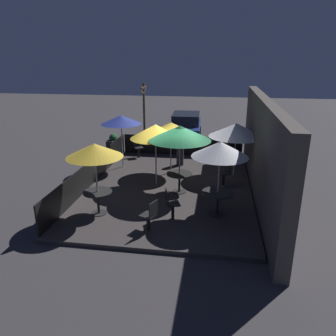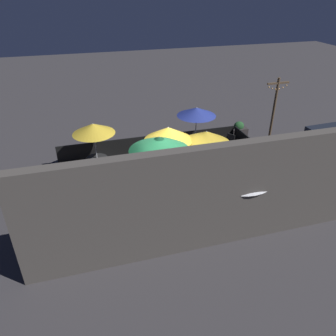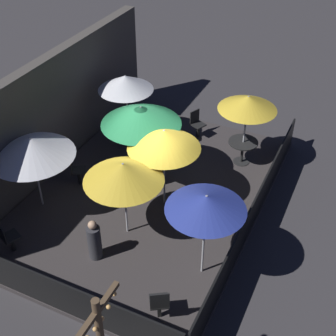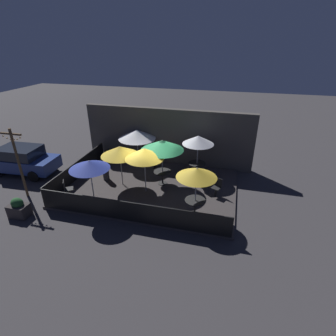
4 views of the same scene
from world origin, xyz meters
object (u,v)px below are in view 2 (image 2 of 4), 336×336
object	(u,v)px
dining_table_1	(160,182)
patron_0	(231,168)
patio_umbrella_3	(206,137)
planter_box	(238,131)
dining_table_0	(97,161)
patio_chair_1	(274,191)
patio_chair_3	(81,189)
dining_table_2	(123,210)
patio_umbrella_6	(197,112)
patio_umbrella_1	(159,144)
patio_umbrella_5	(239,170)
light_post	(274,110)
patio_chair_4	(199,204)
patio_chair_2	(229,143)
patio_umbrella_2	(120,171)
parked_car_0	(333,146)
patio_umbrella_4	(168,134)
patio_umbrella_0	(93,129)
patio_chair_0	(103,192)

from	to	relation	value
dining_table_1	patron_0	xyz separation A→B (m)	(-3.12, -0.34, -0.06)
patio_umbrella_3	planter_box	distance (m)	5.19
patio_umbrella_3	dining_table_0	bearing A→B (deg)	-22.33
patio_chair_1	patio_chair_3	distance (m)	7.09
dining_table_1	dining_table_2	size ratio (longest dim) A/B	0.95
patio_umbrella_3	dining_table_0	xyz separation A→B (m)	(4.15, -1.70, -1.32)
patio_umbrella_6	patio_chair_3	bearing A→B (deg)	23.73
patio_umbrella_1	patio_umbrella_6	distance (m)	3.76
patio_umbrella_3	dining_table_2	world-z (taller)	patio_umbrella_3
dining_table_0	patio_chair_3	world-z (taller)	patio_chair_3
patio_umbrella_5	light_post	bearing A→B (deg)	-131.56
patio_chair_4	dining_table_1	bearing A→B (deg)	-0.00
patio_chair_2	light_post	world-z (taller)	light_post
planter_box	patio_chair_3	bearing A→B (deg)	24.13
patron_0	patio_umbrella_2	bearing A→B (deg)	-86.40
patio_umbrella_1	patio_chair_2	world-z (taller)	patio_umbrella_1
dining_table_2	parked_car_0	bearing A→B (deg)	-168.64
patio_umbrella_2	light_post	xyz separation A→B (m)	(-7.92, -4.08, -0.27)
patio_chair_3	light_post	size ratio (longest dim) A/B	0.26
patio_umbrella_3	patio_umbrella_4	xyz separation A→B (m)	(1.43, -0.37, 0.17)
patio_chair_3	light_post	world-z (taller)	light_post
patio_umbrella_0	light_post	world-z (taller)	light_post
patio_umbrella_0	patio_chair_3	distance (m)	2.54
patio_chair_0	parked_car_0	size ratio (longest dim) A/B	0.24
patio_umbrella_1	patio_umbrella_6	xyz separation A→B (m)	(-2.46, -2.84, -0.07)
patio_umbrella_6	parked_car_0	size ratio (longest dim) A/B	0.57
patio_umbrella_3	patio_chair_3	xyz separation A→B (m)	(4.94, 0.12, -1.42)
patio_chair_1	patio_umbrella_5	bearing A→B (deg)	35.50
patio_chair_2	patio_umbrella_5	bearing A→B (deg)	35.16
planter_box	dining_table_0	bearing A→B (deg)	14.14
dining_table_0	patio_umbrella_1	bearing A→B (deg)	132.31
patio_umbrella_2	dining_table_1	distance (m)	2.63
patio_umbrella_2	dining_table_1	bearing A→B (deg)	-139.33
patio_chair_2	planter_box	bearing A→B (deg)	-160.55
patio_chair_3	planter_box	world-z (taller)	patio_chair_3
patio_chair_1	dining_table_2	bearing A→B (deg)	20.23
dining_table_1	patio_chair_1	world-z (taller)	patio_chair_1
patio_umbrella_5	planter_box	distance (m)	7.23
patio_umbrella_4	patio_umbrella_5	distance (m)	3.36
light_post	patio_chair_1	bearing A→B (deg)	60.69
parked_car_0	patio_umbrella_4	bearing A→B (deg)	-5.34
patio_chair_1	patio_chair_2	distance (m)	4.15
patio_umbrella_1	patio_chair_0	xyz separation A→B (m)	(2.12, -0.01, -1.67)
patio_umbrella_6	patron_0	size ratio (longest dim) A/B	2.03
dining_table_2	planter_box	world-z (taller)	planter_box
patio_umbrella_2	patio_chair_0	size ratio (longest dim) A/B	2.46
patio_umbrella_4	dining_table_1	size ratio (longest dim) A/B	2.52
patio_chair_3	patron_0	size ratio (longest dim) A/B	0.80
patio_chair_1	patio_chair_4	xyz separation A→B (m)	(2.91, 0.02, 0.02)
patio_umbrella_5	planter_box	size ratio (longest dim) A/B	2.38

